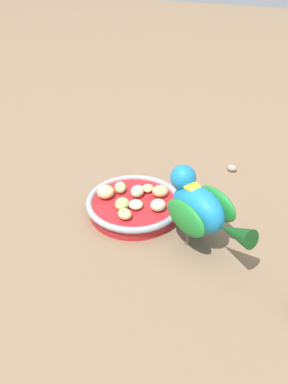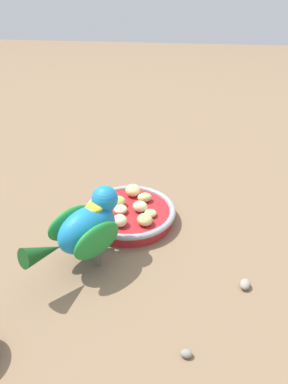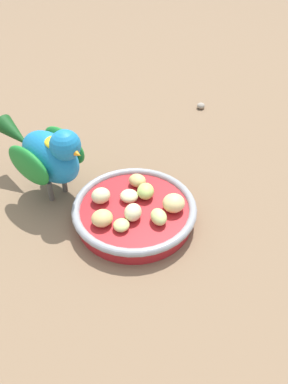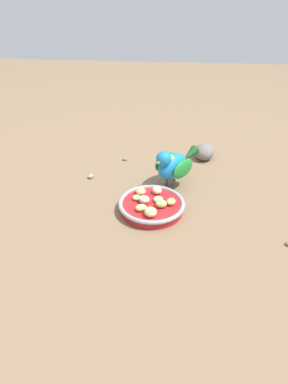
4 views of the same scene
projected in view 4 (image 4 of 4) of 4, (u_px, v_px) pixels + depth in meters
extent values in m
plane|color=#7A6047|center=(147.00, 210.00, 0.91)|extent=(4.00, 4.00, 0.00)
cylinder|color=#AD1E23|center=(152.00, 208.00, 0.90)|extent=(0.17, 0.17, 0.02)
torus|color=#93969B|center=(152.00, 204.00, 0.89)|extent=(0.18, 0.18, 0.01)
ellipsoid|color=beige|center=(144.00, 200.00, 0.89)|extent=(0.03, 0.03, 0.02)
ellipsoid|color=tan|center=(141.00, 191.00, 0.92)|extent=(0.04, 0.04, 0.02)
ellipsoid|color=beige|center=(158.00, 199.00, 0.89)|extent=(0.03, 0.03, 0.02)
ellipsoid|color=#C6D17A|center=(141.00, 208.00, 0.86)|extent=(0.04, 0.03, 0.02)
ellipsoid|color=beige|center=(157.00, 190.00, 0.93)|extent=(0.04, 0.04, 0.02)
ellipsoid|color=#E5C67F|center=(151.00, 212.00, 0.84)|extent=(0.04, 0.04, 0.02)
ellipsoid|color=tan|center=(171.00, 202.00, 0.88)|extent=(0.04, 0.04, 0.02)
ellipsoid|color=#B2CC66|center=(161.00, 204.00, 0.87)|extent=(0.03, 0.03, 0.02)
ellipsoid|color=#C6D17A|center=(137.00, 198.00, 0.90)|extent=(0.03, 0.03, 0.01)
cylinder|color=#59544C|center=(174.00, 184.00, 0.99)|extent=(0.01, 0.01, 0.04)
cylinder|color=#59544C|center=(167.00, 181.00, 1.01)|extent=(0.01, 0.01, 0.04)
ellipsoid|color=#197AB7|center=(172.00, 166.00, 0.97)|extent=(0.11, 0.12, 0.08)
ellipsoid|color=#1E7F2D|center=(183.00, 169.00, 0.96)|extent=(0.07, 0.08, 0.06)
ellipsoid|color=#1E7F2D|center=(165.00, 161.00, 0.99)|extent=(0.07, 0.08, 0.06)
cone|color=#144719|center=(189.00, 155.00, 1.02)|extent=(0.07, 0.08, 0.05)
sphere|color=#197AB7|center=(164.00, 159.00, 0.92)|extent=(0.06, 0.06, 0.04)
cone|color=orange|center=(159.00, 162.00, 0.91)|extent=(0.02, 0.03, 0.02)
ellipsoid|color=yellow|center=(169.00, 158.00, 0.94)|extent=(0.04, 0.05, 0.01)
ellipsoid|color=slate|center=(204.00, 152.00, 1.15)|extent=(0.08, 0.09, 0.06)
ellipsoid|color=gray|center=(125.00, 159.00, 1.16)|extent=(0.02, 0.01, 0.01)
ellipsoid|color=gray|center=(91.00, 176.00, 1.05)|extent=(0.02, 0.03, 0.01)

